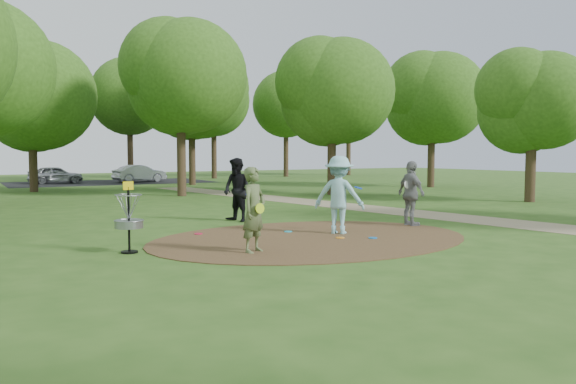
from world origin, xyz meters
TOP-DOWN VIEW (x-y plane):
  - ground at (0.00, 0.00)m, footprint 100.00×100.00m
  - dirt_clearing at (0.00, 0.00)m, footprint 8.40×8.40m
  - footpath at (6.50, 2.00)m, footprint 7.55×39.89m
  - parking_lot at (2.00, 30.00)m, footprint 14.00×8.00m
  - player_observer_with_disc at (-2.18, -1.05)m, footprint 0.80×0.71m
  - player_throwing_with_disc at (1.04, 0.30)m, footprint 1.54×1.51m
  - player_walking_with_disc at (-0.12, 4.12)m, footprint 0.99×1.13m
  - player_waiting_with_disc at (3.81, 0.54)m, footprint 0.61×1.16m
  - disc_ground_cyan at (0.01, 1.21)m, footprint 0.22×0.22m
  - disc_ground_blue at (1.25, -0.85)m, footprint 0.22×0.22m
  - disc_ground_red at (-2.23, 2.06)m, footprint 0.22×0.22m
  - car_left at (-1.68, 30.47)m, footprint 3.68×1.59m
  - car_right at (3.99, 29.47)m, footprint 3.99×2.01m
  - disc_ground_orange at (0.57, -0.40)m, footprint 0.22×0.22m
  - disc_golf_basket at (-4.50, 0.30)m, footprint 0.63×0.63m
  - tree_ring at (1.56, 10.80)m, footprint 37.49×45.80m

SIDE VIEW (x-z plane):
  - ground at x=0.00m, z-range 0.00..0.00m
  - parking_lot at x=2.00m, z-range 0.00..0.01m
  - footpath at x=6.50m, z-range 0.00..0.01m
  - dirt_clearing at x=0.00m, z-range 0.00..0.02m
  - disc_ground_cyan at x=0.01m, z-range 0.02..0.04m
  - disc_ground_blue at x=1.25m, z-range 0.02..0.04m
  - disc_ground_red at x=-2.23m, z-range 0.02..0.04m
  - disc_ground_orange at x=0.57m, z-range 0.02..0.04m
  - car_left at x=-1.68m, z-range 0.00..1.24m
  - car_right at x=3.99m, z-range 0.00..1.26m
  - disc_golf_basket at x=-4.50m, z-range 0.10..1.64m
  - player_observer_with_disc at x=-2.18m, z-range 0.00..1.85m
  - player_waiting_with_disc at x=3.81m, z-range 0.00..1.92m
  - player_walking_with_disc at x=-0.12m, z-range 0.00..1.99m
  - player_throwing_with_disc at x=1.04m, z-range 0.00..2.07m
  - tree_ring at x=1.56m, z-range 0.46..10.03m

